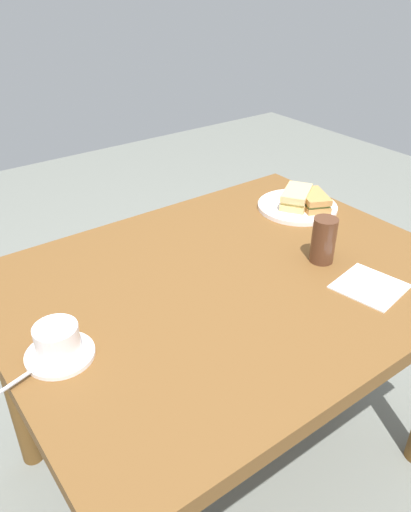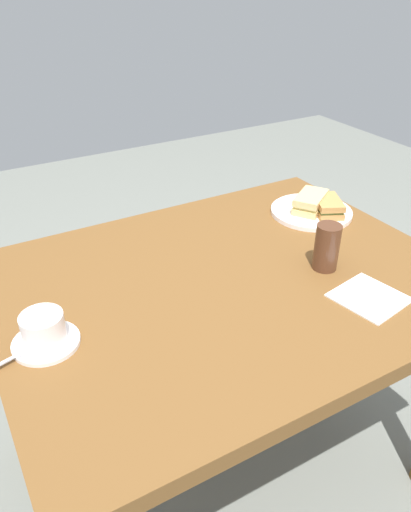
# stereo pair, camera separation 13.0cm
# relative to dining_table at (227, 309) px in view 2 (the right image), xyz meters

# --- Properties ---
(ground_plane) EXTENTS (6.00, 6.00, 0.00)m
(ground_plane) POSITION_rel_dining_table_xyz_m (0.00, 0.00, -0.61)
(ground_plane) COLOR slate
(dining_table) EXTENTS (1.15, 0.89, 0.71)m
(dining_table) POSITION_rel_dining_table_xyz_m (0.00, 0.00, 0.00)
(dining_table) COLOR brown
(dining_table) RESTS_ON ground_plane
(sandwich_plate) EXTENTS (0.25, 0.25, 0.01)m
(sandwich_plate) POSITION_rel_dining_table_xyz_m (-0.42, -0.18, 0.11)
(sandwich_plate) COLOR white
(sandwich_plate) RESTS_ON dining_table
(sandwich_front) EXTENTS (0.15, 0.14, 0.05)m
(sandwich_front) POSITION_rel_dining_table_xyz_m (-0.42, -0.18, 0.14)
(sandwich_front) COLOR #DFB872
(sandwich_front) RESTS_ON sandwich_plate
(sandwich_back) EXTENTS (0.12, 0.14, 0.04)m
(sandwich_back) POSITION_rel_dining_table_xyz_m (-0.45, -0.14, 0.14)
(sandwich_back) COLOR #B07F44
(sandwich_back) RESTS_ON sandwich_plate
(coffee_saucer) EXTENTS (0.14, 0.14, 0.01)m
(coffee_saucer) POSITION_rel_dining_table_xyz_m (0.46, 0.03, 0.10)
(coffee_saucer) COLOR white
(coffee_saucer) RESTS_ON dining_table
(coffee_cup) EXTENTS (0.09, 0.11, 0.07)m
(coffee_cup) POSITION_rel_dining_table_xyz_m (0.46, 0.03, 0.14)
(coffee_cup) COLOR white
(coffee_cup) RESTS_ON coffee_saucer
(spoon) EXTENTS (0.10, 0.04, 0.01)m
(spoon) POSITION_rel_dining_table_xyz_m (0.54, 0.05, 0.11)
(spoon) COLOR silver
(spoon) RESTS_ON coffee_saucer
(napkin) EXTENTS (0.17, 0.17, 0.00)m
(napkin) POSITION_rel_dining_table_xyz_m (-0.25, 0.24, 0.10)
(napkin) COLOR white
(napkin) RESTS_ON dining_table
(drinking_glass) EXTENTS (0.06, 0.06, 0.12)m
(drinking_glass) POSITION_rel_dining_table_xyz_m (-0.24, 0.08, 0.16)
(drinking_glass) COLOR #522F1D
(drinking_glass) RESTS_ON dining_table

